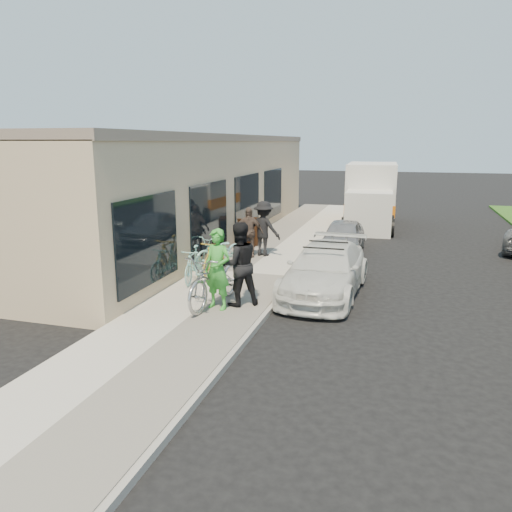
# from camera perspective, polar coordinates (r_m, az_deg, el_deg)

# --- Properties ---
(ground) EXTENTS (120.00, 120.00, 0.00)m
(ground) POSITION_cam_1_polar(r_m,az_deg,el_deg) (11.66, 3.51, -6.93)
(ground) COLOR black
(ground) RESTS_ON ground
(sidewalk) EXTENTS (3.00, 34.00, 0.15)m
(sidewalk) POSITION_cam_1_polar(r_m,az_deg,el_deg) (14.91, -1.35, -2.16)
(sidewalk) COLOR #B6AFA4
(sidewalk) RESTS_ON ground
(curb) EXTENTS (0.12, 34.00, 0.13)m
(curb) POSITION_cam_1_polar(r_m,az_deg,el_deg) (14.53, 4.48, -2.65)
(curb) COLOR #9B968D
(curb) RESTS_ON ground
(storefront) EXTENTS (3.60, 20.00, 4.22)m
(storefront) POSITION_cam_1_polar(r_m,az_deg,el_deg) (20.29, -5.80, 7.68)
(storefront) COLOR #CBB48D
(storefront) RESTS_ON ground
(bike_rack) EXTENTS (0.18, 0.62, 0.89)m
(bike_rack) POSITION_cam_1_polar(r_m,az_deg,el_deg) (15.50, -5.13, 0.70)
(bike_rack) COLOR black
(bike_rack) RESTS_ON sidewalk
(sandwich_board) EXTENTS (0.79, 0.80, 1.04)m
(sandwich_board) POSITION_cam_1_polar(r_m,az_deg,el_deg) (18.58, -0.82, 2.78)
(sandwich_board) COLOR black
(sandwich_board) RESTS_ON sidewalk
(sedan_white) EXTENTS (2.05, 4.62, 1.36)m
(sedan_white) POSITION_cam_1_polar(r_m,az_deg,el_deg) (13.25, 7.95, -1.60)
(sedan_white) COLOR silver
(sedan_white) RESTS_ON ground
(sedan_silver) EXTENTS (1.42, 3.53, 1.20)m
(sedan_silver) POSITION_cam_1_polar(r_m,az_deg,el_deg) (18.35, 9.88, 2.20)
(sedan_silver) COLOR gray
(sedan_silver) RESTS_ON ground
(moving_truck) EXTENTS (2.46, 6.07, 2.94)m
(moving_truck) POSITION_cam_1_polar(r_m,az_deg,el_deg) (24.63, 12.97, 6.43)
(moving_truck) COLOR silver
(moving_truck) RESTS_ON ground
(tandem_bike) EXTENTS (1.12, 2.48, 1.26)m
(tandem_bike) POSITION_cam_1_polar(r_m,az_deg,el_deg) (11.85, -4.69, -2.67)
(tandem_bike) COLOR #AEAEB0
(tandem_bike) RESTS_ON sidewalk
(woman_rider) EXTENTS (0.78, 0.61, 1.88)m
(woman_rider) POSITION_cam_1_polar(r_m,az_deg,el_deg) (11.51, -4.42, -1.52)
(woman_rider) COLOR green
(woman_rider) RESTS_ON sidewalk
(man_standing) EXTENTS (1.23, 1.18, 2.00)m
(man_standing) POSITION_cam_1_polar(r_m,az_deg,el_deg) (11.73, -2.00, -0.93)
(man_standing) COLOR black
(man_standing) RESTS_ON sidewalk
(cruiser_bike_a) EXTENTS (0.66, 1.67, 0.98)m
(cruiser_bike_a) POSITION_cam_1_polar(r_m,az_deg,el_deg) (13.93, -7.15, -0.95)
(cruiser_bike_a) COLOR #8CD1C7
(cruiser_bike_a) RESTS_ON sidewalk
(cruiser_bike_b) EXTENTS (1.45, 2.05, 1.02)m
(cruiser_bike_b) POSITION_cam_1_polar(r_m,az_deg,el_deg) (15.38, -4.18, 0.52)
(cruiser_bike_b) COLOR #8CD1C7
(cruiser_bike_b) RESTS_ON sidewalk
(cruiser_bike_c) EXTENTS (0.57, 1.80, 1.07)m
(cruiser_bike_c) POSITION_cam_1_polar(r_m,az_deg,el_deg) (14.53, -4.80, -0.12)
(cruiser_bike_c) COLOR gold
(cruiser_bike_c) RESTS_ON sidewalk
(bystander_a) EXTENTS (1.33, 0.96, 1.86)m
(bystander_a) POSITION_cam_1_polar(r_m,az_deg,el_deg) (16.92, 0.88, 3.15)
(bystander_a) COLOR black
(bystander_a) RESTS_ON sidewalk
(bystander_b) EXTENTS (1.05, 0.60, 1.69)m
(bystander_b) POSITION_cam_1_polar(r_m,az_deg,el_deg) (16.79, -0.87, 2.76)
(bystander_b) COLOR brown
(bystander_b) RESTS_ON sidewalk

